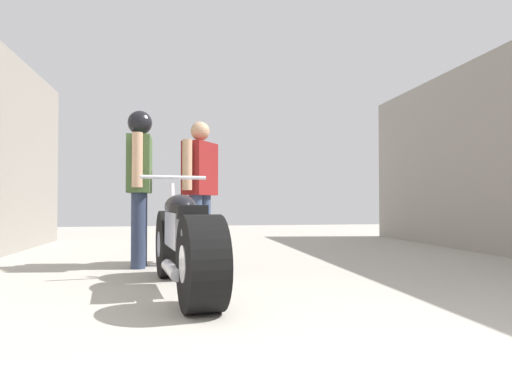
% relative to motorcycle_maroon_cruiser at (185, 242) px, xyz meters
% --- Properties ---
extents(ground_plane, '(18.02, 18.02, 0.00)m').
position_rel_motorcycle_maroon_cruiser_xyz_m(ground_plane, '(0.89, 1.04, -0.39)').
color(ground_plane, '#A8A399').
extents(motorcycle_maroon_cruiser, '(0.66, 2.04, 0.95)m').
position_rel_motorcycle_maroon_cruiser_xyz_m(motorcycle_maroon_cruiser, '(0.00, 0.00, 0.00)').
color(motorcycle_maroon_cruiser, black).
rests_on(motorcycle_maroon_cruiser, ground_plane).
extents(mechanic_in_blue, '(0.44, 0.60, 1.62)m').
position_rel_motorcycle_maroon_cruiser_xyz_m(mechanic_in_blue, '(0.18, 1.55, 0.53)').
color(mechanic_in_blue, '#384766').
rests_on(mechanic_in_blue, ground_plane).
extents(mechanic_with_helmet, '(0.26, 0.66, 1.69)m').
position_rel_motorcycle_maroon_cruiser_xyz_m(mechanic_with_helmet, '(-0.47, 1.44, 0.63)').
color(mechanic_with_helmet, '#2D3851').
rests_on(mechanic_with_helmet, ground_plane).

